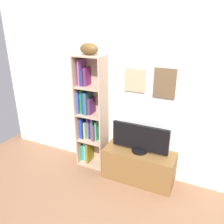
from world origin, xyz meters
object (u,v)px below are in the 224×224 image
at_px(tv_stand, 139,165).
at_px(television, 140,139).
at_px(bookshelf, 90,116).
at_px(football, 89,49).

xyz_separation_m(tv_stand, television, (0.00, 0.00, 0.43)).
bearing_deg(tv_stand, television, 90.00).
distance_m(bookshelf, television, 0.86).
bearing_deg(football, bookshelf, 143.78).
bearing_deg(football, tv_stand, -4.54).
xyz_separation_m(football, tv_stand, (0.79, -0.06, -1.58)).
xyz_separation_m(bookshelf, television, (0.84, -0.09, -0.15)).
bearing_deg(tv_stand, bookshelf, 173.48).
bearing_deg(bookshelf, television, -6.44).
height_order(bookshelf, tv_stand, bookshelf).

